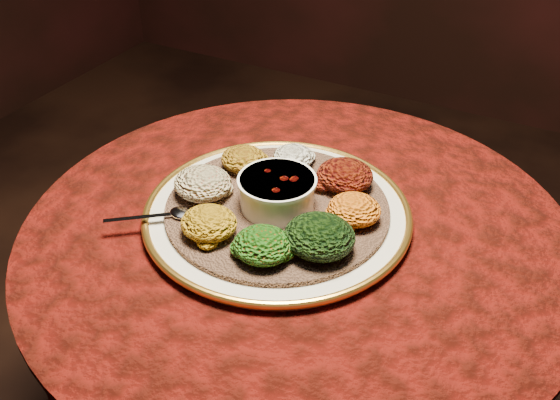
% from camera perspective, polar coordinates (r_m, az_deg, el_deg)
% --- Properties ---
extents(table, '(0.96, 0.96, 0.73)m').
position_cam_1_polar(table, '(1.21, 1.48, -8.99)').
color(table, black).
rests_on(table, ground).
extents(platter, '(0.51, 0.51, 0.02)m').
position_cam_1_polar(platter, '(1.09, -0.26, -1.19)').
color(platter, beige).
rests_on(platter, table).
extents(injera, '(0.45, 0.45, 0.01)m').
position_cam_1_polar(injera, '(1.09, -0.26, -0.74)').
color(injera, '#8B5E45').
rests_on(injera, platter).
extents(stew_bowl, '(0.14, 0.14, 0.06)m').
position_cam_1_polar(stew_bowl, '(1.06, -0.26, 0.90)').
color(stew_bowl, white).
rests_on(stew_bowl, injera).
extents(spoon, '(0.13, 0.10, 0.01)m').
position_cam_1_polar(spoon, '(1.07, -9.59, -1.24)').
color(spoon, silver).
rests_on(spoon, injera).
extents(portion_ayib, '(0.08, 0.07, 0.04)m').
position_cam_1_polar(portion_ayib, '(1.18, 1.26, 4.00)').
color(portion_ayib, white).
rests_on(portion_ayib, injera).
extents(portion_kitfo, '(0.10, 0.10, 0.05)m').
position_cam_1_polar(portion_kitfo, '(1.12, 5.96, 2.27)').
color(portion_kitfo, black).
rests_on(portion_kitfo, injera).
extents(portion_tikil, '(0.09, 0.09, 0.04)m').
position_cam_1_polar(portion_tikil, '(1.05, 6.82, -0.87)').
color(portion_tikil, '#A56C0D').
rests_on(portion_tikil, injera).
extents(portion_gomen, '(0.11, 0.11, 0.05)m').
position_cam_1_polar(portion_gomen, '(0.98, 3.64, -3.32)').
color(portion_gomen, black).
rests_on(portion_gomen, injera).
extents(portion_mixveg, '(0.09, 0.09, 0.05)m').
position_cam_1_polar(portion_mixveg, '(0.96, -1.58, -4.14)').
color(portion_mixveg, maroon).
rests_on(portion_mixveg, injera).
extents(portion_kik, '(0.09, 0.09, 0.04)m').
position_cam_1_polar(portion_kik, '(1.01, -6.52, -2.12)').
color(portion_kik, '#B68110').
rests_on(portion_kik, injera).
extents(portion_timatim, '(0.10, 0.10, 0.05)m').
position_cam_1_polar(portion_timatim, '(1.10, -7.08, 1.53)').
color(portion_timatim, maroon).
rests_on(portion_timatim, injera).
extents(portion_shiro, '(0.09, 0.08, 0.04)m').
position_cam_1_polar(portion_shiro, '(1.17, -3.35, 3.75)').
color(portion_shiro, '#966D12').
rests_on(portion_shiro, injera).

